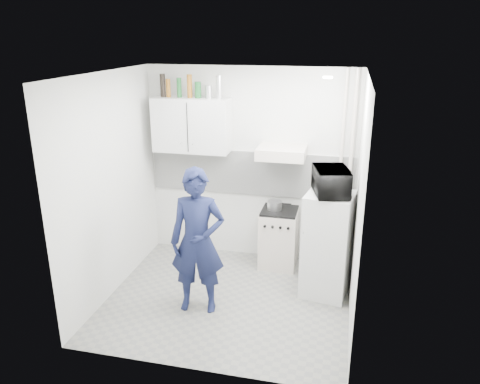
# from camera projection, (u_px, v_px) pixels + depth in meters

# --- Properties ---
(floor) EXTENTS (2.80, 2.80, 0.00)m
(floor) POSITION_uv_depth(u_px,v_px,m) (228.00, 299.00, 5.54)
(floor) COLOR gray
(floor) RESTS_ON ground
(ceiling) EXTENTS (2.80, 2.80, 0.00)m
(ceiling) POSITION_uv_depth(u_px,v_px,m) (226.00, 74.00, 4.69)
(ceiling) COLOR white
(ceiling) RESTS_ON wall_back
(wall_back) EXTENTS (2.80, 0.00, 2.80)m
(wall_back) POSITION_uv_depth(u_px,v_px,m) (251.00, 166.00, 6.27)
(wall_back) COLOR silver
(wall_back) RESTS_ON floor
(wall_left) EXTENTS (0.00, 2.60, 2.60)m
(wall_left) POSITION_uv_depth(u_px,v_px,m) (110.00, 187.00, 5.42)
(wall_left) COLOR silver
(wall_left) RESTS_ON floor
(wall_right) EXTENTS (0.00, 2.60, 2.60)m
(wall_right) POSITION_uv_depth(u_px,v_px,m) (358.00, 206.00, 4.82)
(wall_right) COLOR silver
(wall_right) RESTS_ON floor
(person) EXTENTS (0.65, 0.48, 1.65)m
(person) POSITION_uv_depth(u_px,v_px,m) (198.00, 242.00, 5.11)
(person) COLOR #131939
(person) RESTS_ON floor
(stove) EXTENTS (0.48, 0.48, 0.77)m
(stove) POSITION_uv_depth(u_px,v_px,m) (279.00, 239.00, 6.24)
(stove) COLOR beige
(stove) RESTS_ON floor
(fridge) EXTENTS (0.60, 0.60, 1.26)m
(fridge) POSITION_uv_depth(u_px,v_px,m) (327.00, 245.00, 5.48)
(fridge) COLOR silver
(fridge) RESTS_ON floor
(stove_top) EXTENTS (0.46, 0.46, 0.03)m
(stove_top) POSITION_uv_depth(u_px,v_px,m) (280.00, 211.00, 6.11)
(stove_top) COLOR black
(stove_top) RESTS_ON stove
(saucepan) EXTENTS (0.19, 0.19, 0.11)m
(saucepan) POSITION_uv_depth(u_px,v_px,m) (275.00, 205.00, 6.12)
(saucepan) COLOR silver
(saucepan) RESTS_ON stove_top
(microwave) EXTENTS (0.61, 0.49, 0.30)m
(microwave) POSITION_uv_depth(u_px,v_px,m) (331.00, 182.00, 5.23)
(microwave) COLOR black
(microwave) RESTS_ON fridge
(bottle_a) EXTENTS (0.07, 0.07, 0.29)m
(bottle_a) POSITION_uv_depth(u_px,v_px,m) (163.00, 85.00, 6.01)
(bottle_a) COLOR black
(bottle_a) RESTS_ON upper_cabinet
(bottle_b) EXTENTS (0.06, 0.06, 0.23)m
(bottle_b) POSITION_uv_depth(u_px,v_px,m) (168.00, 88.00, 6.00)
(bottle_b) COLOR brown
(bottle_b) RESTS_ON upper_cabinet
(bottle_c) EXTENTS (0.06, 0.06, 0.25)m
(bottle_c) POSITION_uv_depth(u_px,v_px,m) (179.00, 88.00, 5.97)
(bottle_c) COLOR #144C1E
(bottle_c) RESTS_ON upper_cabinet
(bottle_d) EXTENTS (0.07, 0.07, 0.29)m
(bottle_d) POSITION_uv_depth(u_px,v_px,m) (190.00, 86.00, 5.93)
(bottle_d) COLOR brown
(bottle_d) RESTS_ON upper_cabinet
(canister_a) EXTENTS (0.08, 0.08, 0.20)m
(canister_a) POSITION_uv_depth(u_px,v_px,m) (198.00, 90.00, 5.92)
(canister_a) COLOR #144C1E
(canister_a) RESTS_ON upper_cabinet
(canister_b) EXTENTS (0.08, 0.08, 0.16)m
(canister_b) POSITION_uv_depth(u_px,v_px,m) (209.00, 92.00, 5.90)
(canister_b) COLOR silver
(canister_b) RESTS_ON upper_cabinet
(bottle_e) EXTENTS (0.07, 0.07, 0.29)m
(bottle_e) POSITION_uv_depth(u_px,v_px,m) (219.00, 87.00, 5.85)
(bottle_e) COLOR silver
(bottle_e) RESTS_ON upper_cabinet
(upper_cabinet) EXTENTS (1.00, 0.35, 0.70)m
(upper_cabinet) POSITION_uv_depth(u_px,v_px,m) (192.00, 125.00, 6.09)
(upper_cabinet) COLOR silver
(upper_cabinet) RESTS_ON wall_back
(range_hood) EXTENTS (0.60, 0.50, 0.14)m
(range_hood) POSITION_uv_depth(u_px,v_px,m) (282.00, 152.00, 5.85)
(range_hood) COLOR beige
(range_hood) RESTS_ON wall_back
(backsplash) EXTENTS (2.74, 0.03, 0.60)m
(backsplash) POSITION_uv_depth(u_px,v_px,m) (250.00, 173.00, 6.29)
(backsplash) COLOR white
(backsplash) RESTS_ON wall_back
(pipe_a) EXTENTS (0.05, 0.05, 2.60)m
(pipe_a) POSITION_uv_depth(u_px,v_px,m) (350.00, 174.00, 5.91)
(pipe_a) COLOR beige
(pipe_a) RESTS_ON floor
(pipe_b) EXTENTS (0.04, 0.04, 2.60)m
(pipe_b) POSITION_uv_depth(u_px,v_px,m) (340.00, 173.00, 5.94)
(pipe_b) COLOR beige
(pipe_b) RESTS_ON floor
(ceiling_spot_fixture) EXTENTS (0.10, 0.10, 0.02)m
(ceiling_spot_fixture) POSITION_uv_depth(u_px,v_px,m) (328.00, 77.00, 4.67)
(ceiling_spot_fixture) COLOR white
(ceiling_spot_fixture) RESTS_ON ceiling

